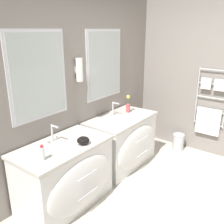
# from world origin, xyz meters

# --- Properties ---
(ground_plane) EXTENTS (16.00, 16.00, 0.00)m
(ground_plane) POSITION_xyz_m (0.00, 0.00, 0.00)
(ground_plane) COLOR #BCB5A8
(wall_back) EXTENTS (5.20, 0.17, 2.60)m
(wall_back) POSITION_xyz_m (-0.00, 1.76, 1.31)
(wall_back) COLOR gray
(wall_back) RESTS_ON ground_plane
(wall_right) EXTENTS (0.13, 3.59, 2.60)m
(wall_right) POSITION_xyz_m (1.83, 0.77, 1.29)
(wall_right) COLOR gray
(wall_right) RESTS_ON ground_plane
(vanity_left) EXTENTS (1.14, 0.70, 0.78)m
(vanity_left) POSITION_xyz_m (-0.60, 1.36, 0.39)
(vanity_left) COLOR white
(vanity_left) RESTS_ON ground_plane
(vanity_right) EXTENTS (1.14, 0.70, 0.78)m
(vanity_right) POSITION_xyz_m (0.59, 1.36, 0.39)
(vanity_right) COLOR white
(vanity_right) RESTS_ON ground_plane
(faucet_left) EXTENTS (0.17, 0.13, 0.21)m
(faucet_left) POSITION_xyz_m (-0.60, 1.55, 0.88)
(faucet_left) COLOR silver
(faucet_left) RESTS_ON vanity_left
(faucet_right) EXTENTS (0.17, 0.13, 0.21)m
(faucet_right) POSITION_xyz_m (0.59, 1.55, 0.88)
(faucet_right) COLOR silver
(faucet_right) RESTS_ON vanity_right
(toiletry_bottle) EXTENTS (0.05, 0.05, 0.17)m
(toiletry_bottle) POSITION_xyz_m (-0.96, 1.30, 0.86)
(toiletry_bottle) COLOR silver
(toiletry_bottle) RESTS_ON vanity_left
(amenity_bowl) EXTENTS (0.15, 0.15, 0.09)m
(amenity_bowl) POSITION_xyz_m (-0.44, 1.22, 0.82)
(amenity_bowl) COLOR black
(amenity_bowl) RESTS_ON vanity_left
(flower_vase) EXTENTS (0.07, 0.07, 0.28)m
(flower_vase) POSITION_xyz_m (0.85, 1.46, 0.90)
(flower_vase) COLOR #CC4C51
(flower_vase) RESTS_ON vanity_right
(waste_bin) EXTENTS (0.20, 0.20, 0.29)m
(waste_bin) POSITION_xyz_m (1.60, 0.87, 0.15)
(waste_bin) COLOR #B7B7BC
(waste_bin) RESTS_ON ground_plane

